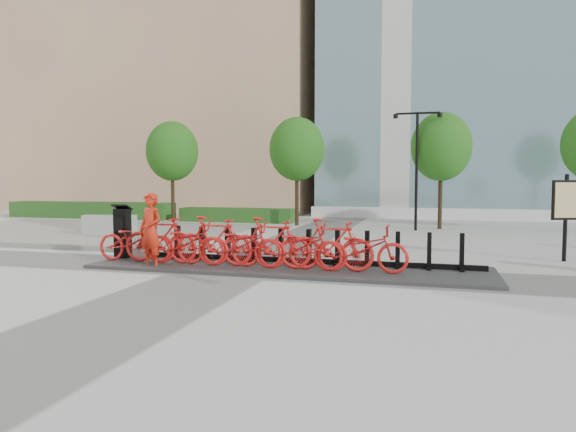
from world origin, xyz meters
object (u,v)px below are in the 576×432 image
(map_sign, at_px, (566,204))
(jersey_barrier, at_px, (110,225))
(bike_0, at_px, (135,240))
(worker_red, at_px, (151,231))
(kiosk, at_px, (123,232))

(map_sign, bearing_deg, jersey_barrier, 149.57)
(bike_0, relative_size, worker_red, 1.11)
(worker_red, xyz_separation_m, jersey_barrier, (-5.54, 6.31, -0.53))
(worker_red, relative_size, map_sign, 0.80)
(worker_red, bearing_deg, map_sign, 38.58)
(bike_0, distance_m, kiosk, 0.86)
(worker_red, bearing_deg, bike_0, 167.85)
(kiosk, relative_size, map_sign, 0.62)
(jersey_barrier, height_order, map_sign, map_sign)
(jersey_barrier, bearing_deg, worker_red, -63.10)
(kiosk, relative_size, worker_red, 0.78)
(worker_red, height_order, map_sign, map_sign)
(jersey_barrier, bearing_deg, map_sign, -23.34)
(map_sign, bearing_deg, kiosk, 173.35)
(kiosk, height_order, map_sign, map_sign)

